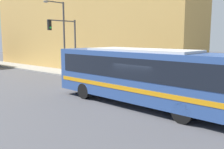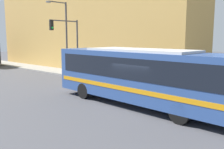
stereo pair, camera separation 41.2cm
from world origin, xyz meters
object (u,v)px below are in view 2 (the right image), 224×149
(fire_hydrant, at_px, (145,80))
(traffic_light_pole, at_px, (69,38))
(pedestrian_near_corner, at_px, (98,67))
(parking_meter, at_px, (108,71))
(city_bus, at_px, (140,73))
(pedestrian_mid_block, at_px, (113,68))
(street_lamp, at_px, (64,32))

(fire_hydrant, height_order, traffic_light_pole, traffic_light_pole)
(pedestrian_near_corner, bearing_deg, parking_meter, -113.82)
(city_bus, relative_size, traffic_light_pole, 2.17)
(fire_hydrant, relative_size, pedestrian_mid_block, 0.47)
(street_lamp, relative_size, pedestrian_near_corner, 4.20)
(pedestrian_mid_block, bearing_deg, pedestrian_near_corner, 99.76)
(city_bus, height_order, pedestrian_mid_block, city_bus)
(parking_meter, bearing_deg, pedestrian_near_corner, 66.18)
(pedestrian_mid_block, bearing_deg, parking_meter, -156.78)
(fire_hydrant, relative_size, traffic_light_pole, 0.15)
(pedestrian_near_corner, relative_size, pedestrian_mid_block, 1.01)
(street_lamp, bearing_deg, traffic_light_pole, -116.21)
(city_bus, xyz_separation_m, parking_meter, (4.77, 6.84, -0.95))
(traffic_light_pole, distance_m, parking_meter, 5.25)
(fire_hydrant, distance_m, pedestrian_near_corner, 6.33)
(parking_meter, distance_m, pedestrian_mid_block, 1.41)
(fire_hydrant, xyz_separation_m, pedestrian_mid_block, (1.30, 4.51, 0.48))
(parking_meter, distance_m, pedestrian_near_corner, 2.48)
(traffic_light_pole, xyz_separation_m, parking_meter, (0.95, -4.25, -2.93))
(pedestrian_near_corner, bearing_deg, fire_hydrant, -99.15)
(fire_hydrant, relative_size, street_lamp, 0.11)
(traffic_light_pole, bearing_deg, street_lamp, 63.79)
(pedestrian_near_corner, distance_m, pedestrian_mid_block, 1.74)
(pedestrian_mid_block, bearing_deg, street_lamp, 103.86)
(fire_hydrant, distance_m, traffic_light_pole, 8.91)
(parking_meter, bearing_deg, pedestrian_mid_block, 23.22)
(parking_meter, relative_size, pedestrian_mid_block, 0.68)
(city_bus, xyz_separation_m, pedestrian_near_corner, (5.77, 9.11, -0.86))
(traffic_light_pole, height_order, pedestrian_near_corner, traffic_light_pole)
(parking_meter, distance_m, street_lamp, 7.02)
(pedestrian_near_corner, bearing_deg, traffic_light_pole, 134.59)
(parking_meter, xyz_separation_m, pedestrian_near_corner, (1.00, 2.27, 0.09))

